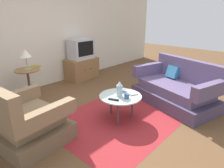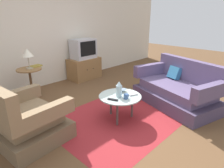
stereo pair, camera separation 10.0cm
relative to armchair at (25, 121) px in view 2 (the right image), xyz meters
The scene contains 16 objects.
ground_plane 1.50m from the armchair, 22.44° to the right, with size 16.00×16.00×0.00m, color brown.
back_wall 2.63m from the armchair, 55.53° to the left, with size 9.00×0.12×2.70m, color beige.
area_rug 1.51m from the armchair, 21.70° to the right, with size 2.24×1.75×0.00m, color maroon.
armchair is the anchor object (origin of this frame).
couch 2.77m from the armchair, 20.68° to the right, with size 1.30×1.80×0.86m.
coffee_table 1.48m from the armchair, 21.70° to the right, with size 0.71×0.71×0.42m.
side_table 1.56m from the armchair, 61.81° to the left, with size 0.49×0.49×0.65m.
tv_stand 2.87m from the armchair, 34.80° to the left, with size 0.84×0.52×0.57m.
television 2.92m from the armchair, 34.86° to the left, with size 0.62×0.42×0.51m.
table_lamp 1.69m from the armchair, 61.38° to the left, with size 0.23×0.23×0.40m.
vase 1.47m from the armchair, 22.56° to the right, with size 0.10×0.10×0.26m.
mug 1.53m from the armchair, 27.24° to the right, with size 0.12×0.07×0.08m.
bowl 1.61m from the armchair, 16.60° to the right, with size 0.14×0.14×0.05m.
tv_remote_dark 1.31m from the armchair, 26.60° to the right, with size 0.10×0.17×0.02m.
tv_remote_silver 1.69m from the armchair, 24.31° to the right, with size 0.16×0.09×0.02m.
book 1.74m from the armchair, 57.61° to the left, with size 0.25×0.18×0.03m.
Camera 2 is at (-2.24, -1.97, 1.72)m, focal length 31.58 mm.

